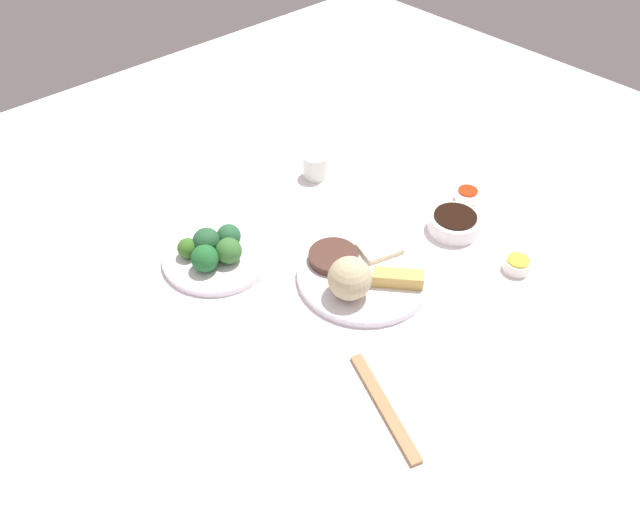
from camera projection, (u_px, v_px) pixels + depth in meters
The scene contains 20 objects.
tabletop at pixel (367, 279), 1.19m from camera, with size 2.20×2.20×0.02m, color white.
main_plate at pixel (364, 274), 1.17m from camera, with size 0.26×0.26×0.02m, color white.
rice_scoop at pixel (350, 278), 1.09m from camera, with size 0.08×0.08×0.08m, color tan.
spring_roll at pixel (398, 278), 1.13m from camera, with size 0.10×0.03×0.03m, color tan.
crab_rangoon_wonton at pixel (379, 248), 1.21m from camera, with size 0.08×0.06×0.01m, color beige.
stir_fry_heap at pixel (333, 257), 1.18m from camera, with size 0.10×0.10×0.02m, color #472921.
broccoli_plate at pixel (218, 255), 1.21m from camera, with size 0.22×0.22×0.01m, color white.
broccoli_floret_0 at pixel (229, 236), 1.21m from camera, with size 0.05×0.05×0.05m, color #255C35.
broccoli_floret_1 at pixel (207, 241), 1.19m from camera, with size 0.05×0.05×0.05m, color #275834.
broccoli_floret_2 at pixel (229, 251), 1.17m from camera, with size 0.05×0.05×0.05m, color #356D30.
broccoli_floret_3 at pixel (188, 248), 1.19m from camera, with size 0.04×0.04×0.04m, color #366922.
broccoli_floret_4 at pixel (205, 258), 1.16m from camera, with size 0.05×0.05×0.05m, color #20642D.
soy_sauce_bowl at pixel (454, 223), 1.27m from camera, with size 0.11×0.11×0.04m, color white.
soy_sauce_bowl_liquid at pixel (455, 216), 1.26m from camera, with size 0.09×0.09×0.00m, color black.
sauce_ramekin_hot_mustard at pixel (517, 265), 1.18m from camera, with size 0.05×0.05×0.02m, color white.
sauce_ramekin_hot_mustard_liquid at pixel (519, 260), 1.18m from camera, with size 0.04×0.04×0.00m, color gold.
sauce_ramekin_sweet_and_sour at pixel (467, 196), 1.35m from camera, with size 0.05×0.05×0.02m, color white.
sauce_ramekin_sweet_and_sour_liquid at pixel (468, 191), 1.34m from camera, with size 0.04×0.04×0.00m, color red.
teacup at pixel (315, 166), 1.40m from camera, with size 0.06×0.06×0.06m, color white.
chopsticks_pair at pixel (384, 406), 0.96m from camera, with size 0.21×0.02×0.01m, color #9E7348.
Camera 1 is at (0.63, 0.56, 0.85)m, focal length 34.12 mm.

